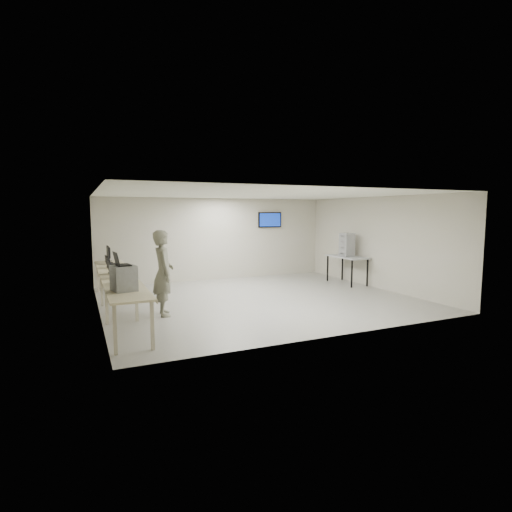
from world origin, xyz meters
name	(u,v)px	position (x,y,z in m)	size (l,w,h in m)	color
room	(259,247)	(0.03, 0.06, 1.41)	(8.01, 7.01, 2.81)	#9D9A8F
workbench	(118,278)	(-3.59, 0.00, 0.83)	(0.76, 6.00, 0.90)	beige
equipment_box	(124,278)	(-3.65, -2.00, 1.13)	(0.39, 0.45, 0.47)	gray
laptop_on_box	(120,262)	(-3.70, -2.00, 1.43)	(0.31, 0.36, 0.26)	black
laptop_0	(122,281)	(-3.61, -1.28, 0.97)	(0.29, 0.35, 0.26)	black
laptop_1	(118,275)	(-3.62, -0.47, 0.97)	(0.29, 0.35, 0.27)	black
laptop_2	(113,271)	(-3.66, 0.18, 0.98)	(0.37, 0.42, 0.30)	black
laptop_3	(110,265)	(-3.65, 1.27, 0.97)	(0.31, 0.36, 0.26)	black
laptop_4	(110,262)	(-3.60, 2.00, 0.97)	(0.32, 0.36, 0.25)	black
monitor_near	(109,253)	(-3.60, 2.37, 1.17)	(0.20, 0.45, 0.44)	black
monitor_far	(108,252)	(-3.60, 2.75, 1.17)	(0.20, 0.45, 0.45)	black
soldier	(163,273)	(-2.66, -0.62, 0.97)	(0.71, 0.46, 1.94)	#6D7059
side_table	(347,258)	(3.60, 0.97, 0.83)	(0.70, 1.50, 0.90)	#9C9E9F
storage_bins	(347,245)	(3.58, 0.97, 1.28)	(0.36, 0.40, 0.75)	#9B9C9E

